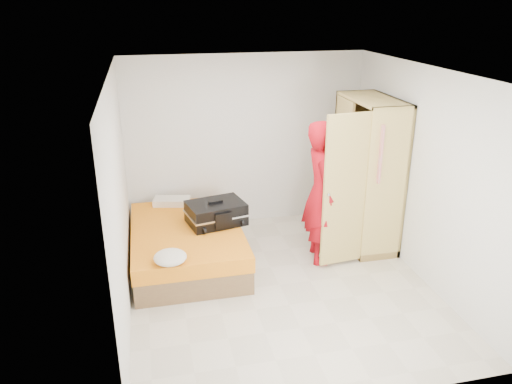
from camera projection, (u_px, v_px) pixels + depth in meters
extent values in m
plane|color=beige|center=(279.00, 285.00, 6.19)|extent=(4.00, 4.00, 0.00)
plane|color=white|center=(284.00, 72.00, 5.25)|extent=(4.00, 4.00, 0.00)
cube|color=white|center=(246.00, 141.00, 7.54)|extent=(3.60, 0.02, 2.60)
cube|color=white|center=(350.00, 275.00, 3.90)|extent=(3.60, 0.02, 2.60)
cube|color=white|center=(120.00, 200.00, 5.35)|extent=(0.02, 4.00, 2.60)
cube|color=white|center=(423.00, 176.00, 6.09)|extent=(0.02, 4.00, 2.60)
cube|color=brown|center=(187.00, 251.00, 6.70)|extent=(1.40, 2.00, 0.30)
cube|color=orange|center=(186.00, 235.00, 6.61)|extent=(1.42, 2.02, 0.20)
cube|color=#E4C96F|center=(385.00, 172.00, 6.99)|extent=(0.04, 1.20, 2.10)
cube|color=#E4C96F|center=(387.00, 187.00, 6.41)|extent=(0.58, 0.04, 2.10)
cube|color=#E4C96F|center=(351.00, 161.00, 7.47)|extent=(0.58, 0.04, 2.10)
cube|color=#E4C96F|center=(374.00, 99.00, 6.56)|extent=(0.58, 1.20, 0.04)
cube|color=tan|center=(362.00, 238.00, 7.30)|extent=(0.58, 1.20, 0.10)
cube|color=#E4C96F|center=(341.00, 168.00, 7.16)|extent=(0.04, 0.59, 2.00)
cube|color=#E4C96F|center=(345.00, 192.00, 6.28)|extent=(0.59, 0.11, 2.00)
cylinder|color=#B2B2B7|center=(373.00, 111.00, 6.62)|extent=(0.02, 1.10, 0.02)
imported|color=#B30B16|center=(321.00, 192.00, 6.51)|extent=(0.53, 0.74, 1.91)
cube|color=black|center=(216.00, 213.00, 6.66)|extent=(0.82, 0.66, 0.29)
cube|color=black|center=(216.00, 202.00, 6.60)|extent=(0.19, 0.09, 0.03)
ellipsoid|color=silver|center=(170.00, 257.00, 5.67)|extent=(0.38, 0.38, 0.14)
cube|color=silver|center=(172.00, 201.00, 7.30)|extent=(0.57, 0.38, 0.10)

